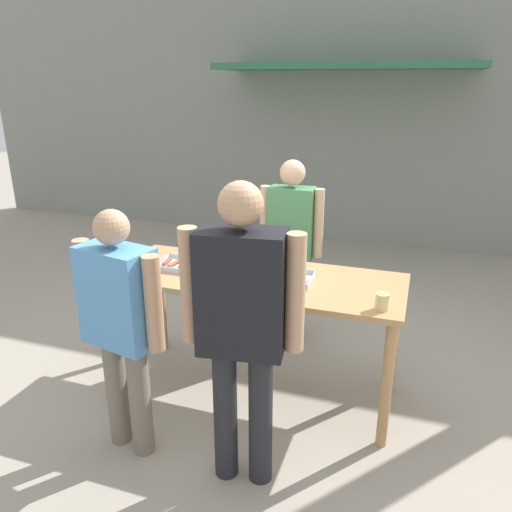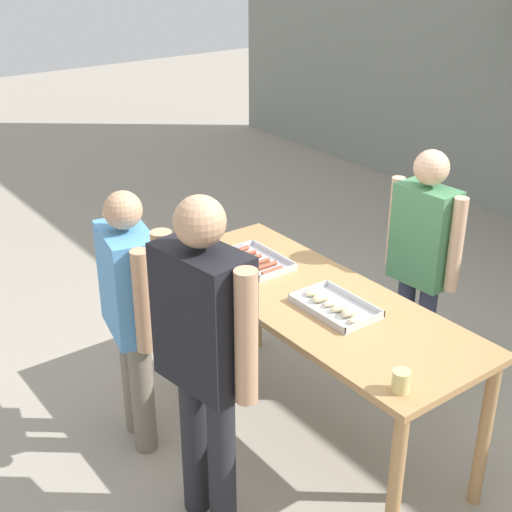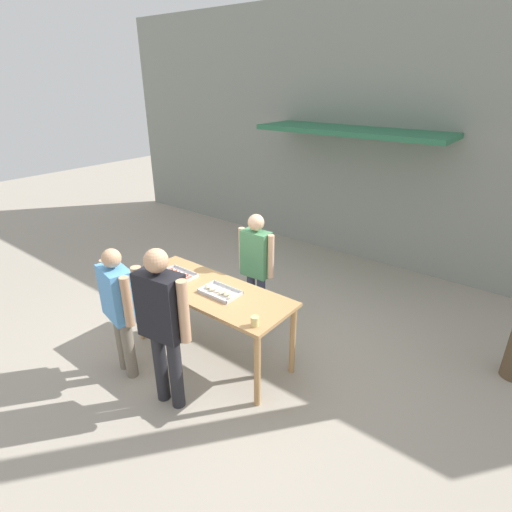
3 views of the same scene
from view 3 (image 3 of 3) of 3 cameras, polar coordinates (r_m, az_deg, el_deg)
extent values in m
plane|color=#A39989|center=(5.24, -6.19, -13.65)|extent=(24.00, 24.00, 0.00)
cube|color=gray|center=(7.58, 15.26, 16.12)|extent=(12.00, 0.12, 4.50)
cube|color=#2D704C|center=(7.06, 13.51, 16.99)|extent=(3.20, 1.00, 0.08)
cube|color=tan|center=(4.74, -6.67, -4.87)|extent=(2.08, 0.79, 0.04)
cylinder|color=tan|center=(5.45, -16.31, -7.28)|extent=(0.07, 0.07, 0.89)
cylinder|color=tan|center=(4.26, 0.18, -16.07)|extent=(0.07, 0.07, 0.89)
cylinder|color=tan|center=(5.79, -11.09, -4.73)|extent=(0.07, 0.07, 0.89)
cylinder|color=tan|center=(4.69, 5.26, -11.89)|extent=(0.07, 0.07, 0.89)
cube|color=silver|center=(5.08, -11.08, -2.79)|extent=(0.45, 0.29, 0.01)
cube|color=silver|center=(4.99, -12.29, -3.13)|extent=(0.45, 0.01, 0.03)
cube|color=silver|center=(5.15, -9.94, -2.03)|extent=(0.45, 0.01, 0.03)
cube|color=silver|center=(5.22, -12.70, -1.89)|extent=(0.01, 0.29, 0.03)
cube|color=silver|center=(4.92, -9.39, -3.30)|extent=(0.01, 0.29, 0.03)
cylinder|color=brown|center=(5.20, -12.29, -2.02)|extent=(0.04, 0.13, 0.03)
cylinder|color=brown|center=(5.14, -11.91, -2.30)|extent=(0.04, 0.15, 0.03)
cylinder|color=brown|center=(5.10, -11.32, -2.49)|extent=(0.03, 0.13, 0.02)
cylinder|color=brown|center=(5.05, -10.76, -2.72)|extent=(0.03, 0.13, 0.03)
cylinder|color=brown|center=(5.00, -10.30, -2.92)|extent=(0.03, 0.14, 0.03)
cylinder|color=brown|center=(4.95, -9.84, -3.22)|extent=(0.03, 0.15, 0.03)
cube|color=silver|center=(4.62, -5.15, -5.31)|extent=(0.46, 0.29, 0.01)
cube|color=silver|center=(4.52, -6.38, -5.75)|extent=(0.46, 0.01, 0.03)
cube|color=silver|center=(4.69, -4.00, -4.42)|extent=(0.46, 0.01, 0.03)
cube|color=silver|center=(4.74, -7.15, -4.24)|extent=(0.01, 0.29, 0.03)
cube|color=silver|center=(4.47, -3.04, -5.95)|extent=(0.01, 0.29, 0.03)
ellipsoid|color=beige|center=(4.71, -6.72, -4.38)|extent=(0.07, 0.11, 0.04)
ellipsoid|color=beige|center=(4.66, -6.15, -4.62)|extent=(0.07, 0.12, 0.05)
ellipsoid|color=beige|center=(4.63, -5.42, -4.90)|extent=(0.05, 0.11, 0.04)
ellipsoid|color=beige|center=(4.58, -4.86, -5.17)|extent=(0.05, 0.11, 0.04)
ellipsoid|color=beige|center=(4.54, -4.12, -5.33)|extent=(0.08, 0.12, 0.05)
ellipsoid|color=beige|center=(4.50, -3.58, -5.78)|extent=(0.06, 0.11, 0.04)
cylinder|color=gold|center=(5.18, -16.08, -2.37)|extent=(0.07, 0.07, 0.07)
cylinder|color=#B2B2B7|center=(5.16, -16.13, -1.97)|extent=(0.07, 0.07, 0.01)
cylinder|color=#567A38|center=(5.11, -15.40, -2.66)|extent=(0.07, 0.07, 0.07)
cylinder|color=#B2B2B7|center=(5.09, -15.44, -2.26)|extent=(0.07, 0.07, 0.01)
cylinder|color=#DBC67A|center=(4.01, -0.18, -9.31)|extent=(0.08, 0.08, 0.11)
cylinder|color=#333851|center=(5.58, -0.72, -6.08)|extent=(0.11, 0.11, 0.78)
cylinder|color=#333851|center=(5.50, 0.73, -6.59)|extent=(0.11, 0.11, 0.78)
cube|color=#478456|center=(5.22, 0.00, 0.33)|extent=(0.39, 0.23, 0.62)
sphere|color=#DBAD89|center=(5.06, 0.00, 4.82)|extent=(0.21, 0.21, 0.21)
cylinder|color=#DBAD89|center=(5.34, -2.03, 1.05)|extent=(0.08, 0.08, 0.59)
cylinder|color=#DBAD89|center=(5.09, 2.13, -0.12)|extent=(0.08, 0.08, 0.59)
cylinder|color=#756B5B|center=(4.89, -17.69, -12.47)|extent=(0.13, 0.13, 0.76)
cylinder|color=#756B5B|center=(5.04, -18.61, -11.34)|extent=(0.13, 0.13, 0.76)
cube|color=#5193D1|center=(4.61, -19.24, -5.02)|extent=(0.49, 0.33, 0.60)
sphere|color=tan|center=(4.43, -19.97, -0.28)|extent=(0.21, 0.21, 0.21)
cylinder|color=tan|center=(4.38, -17.92, -6.24)|extent=(0.10, 0.10, 0.57)
cylinder|color=tan|center=(4.84, -20.47, -3.61)|extent=(0.10, 0.10, 0.57)
cylinder|color=#232328|center=(4.35, -11.37, -16.00)|extent=(0.14, 0.14, 0.86)
cylinder|color=#232328|center=(4.47, -13.46, -15.01)|extent=(0.14, 0.14, 0.86)
cube|color=black|center=(3.97, -13.41, -6.88)|extent=(0.49, 0.31, 0.68)
sphere|color=tan|center=(3.75, -14.10, -0.65)|extent=(0.23, 0.23, 0.23)
cylinder|color=tan|center=(3.79, -10.28, -7.84)|extent=(0.10, 0.10, 0.65)
cylinder|color=tan|center=(4.14, -16.32, -5.57)|extent=(0.10, 0.10, 0.65)
camera|label=1|loc=(2.15, -51.15, -11.95)|focal=35.00mm
camera|label=2|loc=(0.76, 4.10, -4.92)|focal=50.00mm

